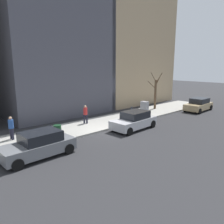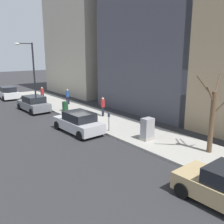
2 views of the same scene
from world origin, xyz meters
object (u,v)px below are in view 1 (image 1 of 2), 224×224
object	(u,v)px
utility_box	(144,108)
pedestrian_near_meter	(85,113)
trash_bin	(57,131)
office_block_center	(43,2)
parked_car_silver	(134,121)
pedestrian_midblock	(11,127)
office_tower_left	(115,21)
bare_tree	(155,93)
parked_car_tan	(199,105)
parking_meter	(132,112)
parked_car_grey	(39,145)

from	to	relation	value
utility_box	pedestrian_near_meter	bearing A→B (deg)	78.75
trash_bin	office_block_center	world-z (taller)	office_block_center
parked_car_silver	trash_bin	world-z (taller)	parked_car_silver
utility_box	pedestrian_midblock	size ratio (longest dim) A/B	0.86
trash_bin	office_tower_left	size ratio (longest dim) A/B	0.04
utility_box	bare_tree	bearing A→B (deg)	-70.11
parked_car_tan	parking_meter	distance (m)	10.03
trash_bin	pedestrian_midblock	xyz separation A→B (m)	(1.70, 2.65, 0.49)
parked_car_grey	bare_tree	xyz separation A→B (m)	(3.86, -16.48, 1.37)
office_tower_left	office_block_center	distance (m)	11.56
parked_car_tan	bare_tree	distance (m)	5.30
utility_box	office_tower_left	distance (m)	16.13
parked_car_tan	pedestrian_midblock	xyz separation A→B (m)	(3.89, 20.05, 0.35)
parked_car_tan	office_block_center	xyz separation A→B (m)	(12.49, 12.84, 11.35)
parking_meter	parked_car_grey	bearing A→B (deg)	99.78
utility_box	office_block_center	size ratio (longest dim) A/B	0.06
parking_meter	pedestrian_midblock	world-z (taller)	pedestrian_midblock
parked_car_silver	parking_meter	world-z (taller)	parked_car_silver
parked_car_tan	office_tower_left	world-z (taller)	office_tower_left
parked_car_tan	bare_tree	size ratio (longest dim) A/B	0.98
bare_tree	office_block_center	xyz separation A→B (m)	(8.60, 9.52, 9.98)
parked_car_silver	pedestrian_near_meter	xyz separation A→B (m)	(3.82, 2.27, 0.35)
parking_meter	office_block_center	world-z (taller)	office_block_center
bare_tree	pedestrian_near_meter	bearing A→B (deg)	89.82
trash_bin	parked_car_tan	bearing A→B (deg)	-97.18
parking_meter	pedestrian_midblock	distance (m)	10.40
parked_car_silver	parking_meter	bearing A→B (deg)	-44.27
parking_meter	office_tower_left	size ratio (longest dim) A/B	0.06
parking_meter	pedestrian_near_meter	bearing A→B (deg)	59.78
parked_car_tan	office_tower_left	bearing A→B (deg)	3.68
parked_car_tan	pedestrian_near_meter	xyz separation A→B (m)	(3.92, 13.62, 0.35)
parking_meter	pedestrian_midblock	bearing A→B (deg)	78.08
parked_car_silver	office_block_center	xyz separation A→B (m)	(12.39, 1.49, 11.35)
parked_car_grey	office_block_center	distance (m)	18.23
parked_car_grey	trash_bin	world-z (taller)	parked_car_grey
office_tower_left	parked_car_grey	bearing A→B (deg)	125.34
bare_tree	office_tower_left	distance (m)	13.46
parked_car_grey	trash_bin	xyz separation A→B (m)	(2.16, -2.40, -0.14)
parked_car_tan	pedestrian_midblock	distance (m)	20.43
parked_car_tan	parked_car_silver	distance (m)	11.35
parked_car_tan	office_block_center	distance (m)	21.21
parked_car_grey	utility_box	bearing A→B (deg)	-80.45
trash_bin	office_tower_left	bearing A→B (deg)	-55.75
utility_box	pedestrian_midblock	xyz separation A→B (m)	(1.30, 13.13, 0.24)
trash_bin	pedestrian_midblock	size ratio (longest dim) A/B	0.54
parked_car_grey	utility_box	world-z (taller)	utility_box
trash_bin	bare_tree	bearing A→B (deg)	-83.11
parked_car_silver	office_block_center	distance (m)	16.87
utility_box	parked_car_tan	bearing A→B (deg)	-110.53
utility_box	pedestrian_midblock	bearing A→B (deg)	84.36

